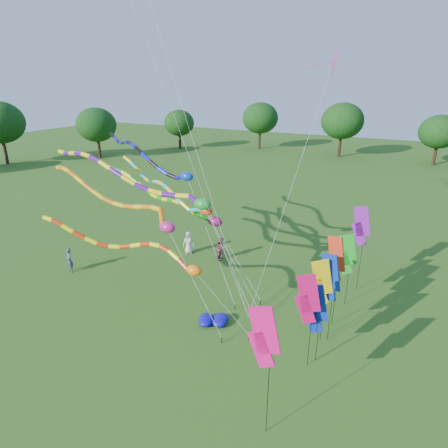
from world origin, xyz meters
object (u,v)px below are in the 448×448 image
at_px(blue_nylon_heap, 215,320).
at_px(person_b, 69,260).
at_px(person_c, 221,249).
at_px(tube_kite_red, 139,250).
at_px(person_a, 189,243).
at_px(tube_kite_orange, 121,201).

bearing_deg(blue_nylon_heap, person_b, 176.71).
bearing_deg(person_c, tube_kite_red, 162.06).
height_order(tube_kite_red, person_c, tube_kite_red).
bearing_deg(person_a, person_b, -156.80).
height_order(person_a, person_c, person_c).
xyz_separation_m(tube_kite_red, tube_kite_orange, (-2.18, 1.35, 2.01)).
height_order(blue_nylon_heap, person_c, person_c).
relative_size(tube_kite_red, tube_kite_orange, 0.86).
bearing_deg(person_c, blue_nylon_heap, -167.37).
bearing_deg(person_a, tube_kite_red, -100.69).
xyz_separation_m(tube_kite_red, person_b, (-7.53, 1.53, -2.98)).
bearing_deg(person_b, blue_nylon_heap, 18.34).
distance_m(tube_kite_orange, person_a, 8.11).
relative_size(tube_kite_red, person_c, 6.71).
bearing_deg(tube_kite_orange, person_b, -168.47).
distance_m(tube_kite_red, person_a, 8.53).
xyz_separation_m(blue_nylon_heap, person_a, (-6.00, 6.87, 0.62)).
relative_size(tube_kite_orange, person_b, 7.89).
bearing_deg(person_c, person_a, 80.26).
relative_size(tube_kite_red, person_a, 6.82).
bearing_deg(person_a, blue_nylon_heap, -73.78).
relative_size(tube_kite_orange, blue_nylon_heap, 10.70).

